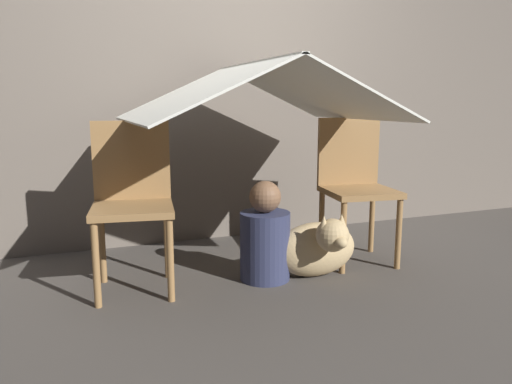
# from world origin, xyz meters

# --- Properties ---
(ground_plane) EXTENTS (8.80, 8.80, 0.00)m
(ground_plane) POSITION_xyz_m (0.00, 0.00, 0.00)
(ground_plane) COLOR #47423D
(wall_back) EXTENTS (7.00, 0.05, 2.50)m
(wall_back) POSITION_xyz_m (0.00, 1.12, 1.25)
(wall_back) COLOR #6B6056
(wall_back) RESTS_ON ground_plane
(chair_left) EXTENTS (0.47, 0.47, 0.90)m
(chair_left) POSITION_xyz_m (-0.68, 0.29, 0.50)
(chair_left) COLOR olive
(chair_left) RESTS_ON ground_plane
(chair_right) EXTENTS (0.47, 0.47, 0.90)m
(chair_right) POSITION_xyz_m (0.70, 0.29, 0.50)
(chair_right) COLOR olive
(chair_right) RESTS_ON ground_plane
(sheet_canopy) EXTENTS (1.39, 1.20, 0.32)m
(sheet_canopy) POSITION_xyz_m (0.00, 0.22, 1.06)
(sheet_canopy) COLOR silver
(person_front) EXTENTS (0.28, 0.28, 0.57)m
(person_front) POSITION_xyz_m (0.03, 0.14, 0.24)
(person_front) COLOR #2D3351
(person_front) RESTS_ON ground_plane
(dog) EXTENTS (0.50, 0.43, 0.40)m
(dog) POSITION_xyz_m (0.32, 0.05, 0.18)
(dog) COLOR tan
(dog) RESTS_ON ground_plane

